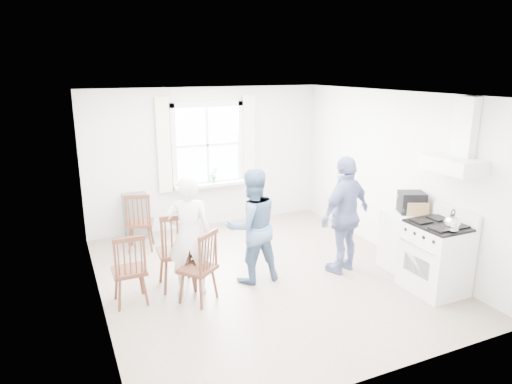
# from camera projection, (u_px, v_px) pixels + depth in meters

# --- Properties ---
(room_shell) EXTENTS (4.62, 5.12, 2.64)m
(room_shell) POSITION_uv_depth(u_px,v_px,m) (264.00, 189.00, 6.32)
(room_shell) COLOR gray
(room_shell) RESTS_ON ground
(window_assembly) EXTENTS (1.88, 0.24, 1.70)m
(window_assembly) POSITION_uv_depth(u_px,v_px,m) (208.00, 150.00, 8.43)
(window_assembly) COLOR white
(window_assembly) RESTS_ON room_shell
(range_hood) EXTENTS (0.45, 0.76, 0.94)m
(range_hood) POSITION_uv_depth(u_px,v_px,m) (457.00, 152.00, 5.80)
(range_hood) COLOR silver
(range_hood) RESTS_ON room_shell
(shelf_unit) EXTENTS (0.40, 0.30, 0.80)m
(shelf_unit) POSITION_uv_depth(u_px,v_px,m) (136.00, 216.00, 8.06)
(shelf_unit) COLOR slate
(shelf_unit) RESTS_ON ground
(gas_stove) EXTENTS (0.68, 0.76, 1.12)m
(gas_stove) POSITION_uv_depth(u_px,v_px,m) (436.00, 257.00, 6.11)
(gas_stove) COLOR silver
(gas_stove) RESTS_ON ground
(kettle) EXTENTS (0.20, 0.20, 0.29)m
(kettle) POSITION_uv_depth(u_px,v_px,m) (452.00, 223.00, 5.72)
(kettle) COLOR silver
(kettle) RESTS_ON gas_stove
(low_cabinet) EXTENTS (0.50, 0.55, 0.90)m
(low_cabinet) POSITION_uv_depth(u_px,v_px,m) (403.00, 241.00, 6.76)
(low_cabinet) COLOR silver
(low_cabinet) RESTS_ON ground
(stereo_stack) EXTENTS (0.44, 0.42, 0.31)m
(stereo_stack) POSITION_uv_depth(u_px,v_px,m) (412.00, 202.00, 6.58)
(stereo_stack) COLOR black
(stereo_stack) RESTS_ON low_cabinet
(cardboard_box) EXTENTS (0.36, 0.32, 0.19)m
(cardboard_box) POSITION_uv_depth(u_px,v_px,m) (416.00, 208.00, 6.51)
(cardboard_box) COLOR #977449
(cardboard_box) RESTS_ON low_cabinet
(windsor_chair_a) EXTENTS (0.41, 0.40, 0.97)m
(windsor_chair_a) POSITION_uv_depth(u_px,v_px,m) (130.00, 263.00, 5.65)
(windsor_chair_a) COLOR #412015
(windsor_chair_a) RESTS_ON ground
(windsor_chair_b) EXTENTS (0.50, 0.49, 1.11)m
(windsor_chair_b) POSITION_uv_depth(u_px,v_px,m) (177.00, 244.00, 6.06)
(windsor_chair_b) COLOR #412015
(windsor_chair_b) RESTS_ON ground
(windsor_chair_c) EXTENTS (0.57, 0.57, 0.98)m
(windsor_chair_c) POSITION_uv_depth(u_px,v_px,m) (204.00, 259.00, 5.75)
(windsor_chair_c) COLOR #412015
(windsor_chair_c) RESTS_ON ground
(person_left) EXTENTS (0.74, 0.74, 1.62)m
(person_left) POSITION_uv_depth(u_px,v_px,m) (189.00, 236.00, 5.95)
(person_left) COLOR silver
(person_left) RESTS_ON ground
(person_mid) EXTENTS (0.79, 0.79, 1.62)m
(person_mid) POSITION_uv_depth(u_px,v_px,m) (252.00, 226.00, 6.32)
(person_mid) COLOR slate
(person_mid) RESTS_ON ground
(person_right) EXTENTS (1.29, 1.29, 1.74)m
(person_right) POSITION_uv_depth(u_px,v_px,m) (345.00, 215.00, 6.61)
(person_right) COLOR navy
(person_right) RESTS_ON ground
(potted_plant) EXTENTS (0.18, 0.18, 0.30)m
(potted_plant) POSITION_uv_depth(u_px,v_px,m) (214.00, 175.00, 8.51)
(potted_plant) COLOR #2F6A36
(potted_plant) RESTS_ON window_assembly
(windsor_chair_d) EXTENTS (0.52, 0.51, 0.99)m
(windsor_chair_d) POSITION_uv_depth(u_px,v_px,m) (139.00, 216.00, 7.39)
(windsor_chair_d) COLOR #412015
(windsor_chair_d) RESTS_ON ground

